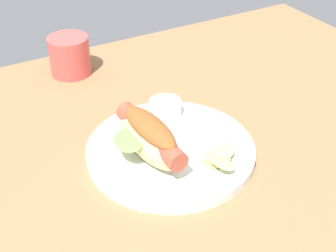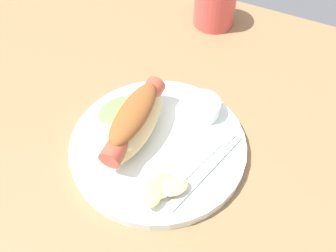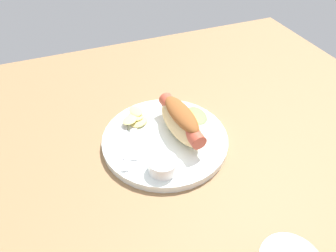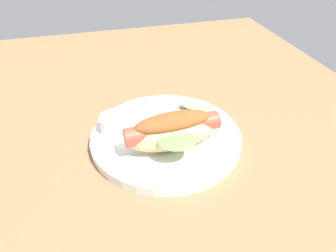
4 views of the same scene
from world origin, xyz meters
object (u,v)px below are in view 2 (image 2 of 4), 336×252
object	(u,v)px
chips_pile	(162,187)
drinking_cup	(215,6)
sauce_ramekin	(203,108)
hot_dog	(134,121)
knife	(189,170)
plate	(155,145)
fork	(205,172)

from	to	relation	value
chips_pile	drinking_cup	world-z (taller)	drinking_cup
sauce_ramekin	drinking_cup	distance (cm)	26.26
hot_dog	knife	distance (cm)	10.60
plate	drinking_cup	world-z (taller)	drinking_cup
fork	knife	xyz separation A→B (cm)	(2.06, 0.76, -0.02)
sauce_ramekin	drinking_cup	bearing A→B (deg)	-72.09
plate	hot_dog	world-z (taller)	hot_dog
sauce_ramekin	fork	world-z (taller)	sauce_ramekin
fork	chips_pile	world-z (taller)	chips_pile
sauce_ramekin	fork	distance (cm)	11.05
fork	drinking_cup	bearing A→B (deg)	34.74
fork	drinking_cup	size ratio (longest dim) A/B	1.91
chips_pile	drinking_cup	xyz separation A→B (cm)	(8.63, -40.16, 1.34)
knife	chips_pile	world-z (taller)	chips_pile
knife	chips_pile	size ratio (longest dim) A/B	1.90
hot_dog	sauce_ramekin	xyz separation A→B (cm)	(-7.31, -8.41, -1.98)
plate	sauce_ramekin	bearing A→B (deg)	-116.34
sauce_ramekin	fork	bearing A→B (deg)	114.82
plate	knife	xyz separation A→B (cm)	(-6.62, 2.52, 0.98)
sauce_ramekin	chips_pile	world-z (taller)	sauce_ramekin
plate	sauce_ramekin	xyz separation A→B (cm)	(-4.07, -8.22, 2.13)
knife	hot_dog	bearing A→B (deg)	93.21
plate	drinking_cup	bearing A→B (deg)	-83.13
sauce_ramekin	knife	size ratio (longest dim) A/B	0.42
hot_dog	fork	bearing A→B (deg)	-101.04
knife	drinking_cup	world-z (taller)	drinking_cup
plate	fork	distance (cm)	8.91
chips_pile	drinking_cup	bearing A→B (deg)	-77.87
plate	fork	xyz separation A→B (cm)	(-8.68, 1.75, 1.00)
sauce_ramekin	knife	bearing A→B (deg)	103.36
hot_dog	fork	distance (cm)	12.42
plate	knife	world-z (taller)	knife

